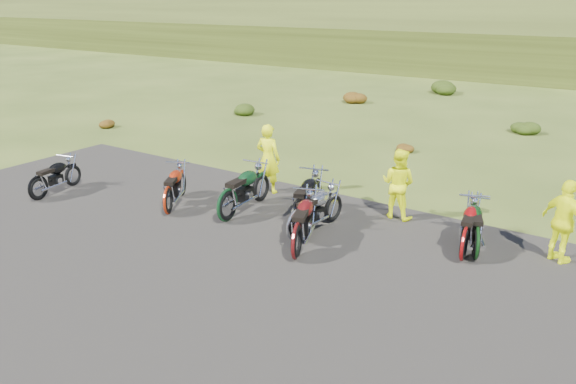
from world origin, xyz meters
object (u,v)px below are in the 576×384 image
Objects in this scene: motorcycle_3 at (297,241)px; motorcycle_7 at (474,260)px; motorcycle_0 at (40,201)px; person_middle at (268,160)px.

motorcycle_3 is 3.78m from motorcycle_7.
motorcycle_0 is 11.07m from motorcycle_7.
motorcycle_3 is 3.47m from person_middle.
person_middle reaches higher than motorcycle_3.
motorcycle_0 is 6.19m from person_middle.
motorcycle_0 is 7.31m from motorcycle_3.
motorcycle_7 is (10.69, 2.87, 0.00)m from motorcycle_0.
person_middle reaches higher than motorcycle_0.
motorcycle_3 is at bearing 87.88° from motorcycle_7.
motorcycle_0 is at bearing 33.27° from person_middle.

